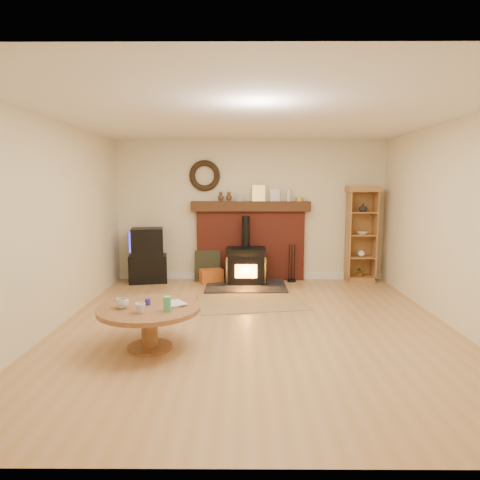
{
  "coord_description": "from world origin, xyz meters",
  "views": [
    {
      "loc": [
        -0.16,
        -5.26,
        1.82
      ],
      "look_at": [
        -0.19,
        1.0,
        0.98
      ],
      "focal_mm": 32.0,
      "sensor_mm": 36.0,
      "label": 1
    }
  ],
  "objects_px": {
    "tv_unit": "(148,256)",
    "coffee_table": "(149,315)",
    "wood_stove": "(246,267)",
    "curio_cabinet": "(361,234)"
  },
  "relations": [
    {
      "from": "wood_stove",
      "to": "coffee_table",
      "type": "distance_m",
      "value": 3.2
    },
    {
      "from": "tv_unit",
      "to": "coffee_table",
      "type": "distance_m",
      "value": 3.29
    },
    {
      "from": "wood_stove",
      "to": "curio_cabinet",
      "type": "relative_size",
      "value": 0.8
    },
    {
      "from": "curio_cabinet",
      "to": "wood_stove",
      "type": "bearing_deg",
      "value": -172.37
    },
    {
      "from": "curio_cabinet",
      "to": "tv_unit",
      "type": "bearing_deg",
      "value": -178.78
    },
    {
      "from": "wood_stove",
      "to": "coffee_table",
      "type": "bearing_deg",
      "value": -109.9
    },
    {
      "from": "coffee_table",
      "to": "wood_stove",
      "type": "bearing_deg",
      "value": 70.1
    },
    {
      "from": "tv_unit",
      "to": "curio_cabinet",
      "type": "distance_m",
      "value": 3.95
    },
    {
      "from": "wood_stove",
      "to": "curio_cabinet",
      "type": "distance_m",
      "value": 2.21
    },
    {
      "from": "wood_stove",
      "to": "curio_cabinet",
      "type": "bearing_deg",
      "value": 7.63
    }
  ]
}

